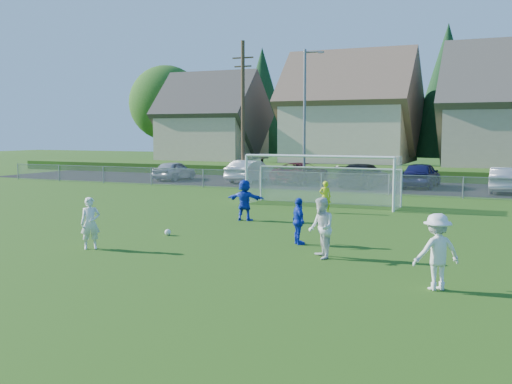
# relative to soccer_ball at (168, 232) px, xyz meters

# --- Properties ---
(ground) EXTENTS (160.00, 160.00, 0.00)m
(ground) POSITION_rel_soccer_ball_xyz_m (2.32, -5.64, -0.11)
(ground) COLOR #193D0C
(ground) RESTS_ON ground
(asphalt_lot) EXTENTS (60.00, 60.00, 0.00)m
(asphalt_lot) POSITION_rel_soccer_ball_xyz_m (2.32, 21.86, -0.10)
(asphalt_lot) COLOR black
(asphalt_lot) RESTS_ON ground
(grass_embankment) EXTENTS (70.00, 6.00, 0.80)m
(grass_embankment) POSITION_rel_soccer_ball_xyz_m (2.32, 29.36, 0.29)
(grass_embankment) COLOR #1E420F
(grass_embankment) RESTS_ON ground
(soccer_ball) EXTENTS (0.22, 0.22, 0.22)m
(soccer_ball) POSITION_rel_soccer_ball_xyz_m (0.00, 0.00, 0.00)
(soccer_ball) COLOR white
(soccer_ball) RESTS_ON ground
(player_white_a) EXTENTS (0.69, 0.68, 1.60)m
(player_white_a) POSITION_rel_soccer_ball_xyz_m (-0.86, -3.01, 0.69)
(player_white_a) COLOR white
(player_white_a) RESTS_ON ground
(player_white_b) EXTENTS (1.01, 1.07, 1.75)m
(player_white_b) POSITION_rel_soccer_ball_xyz_m (6.03, -1.43, 0.77)
(player_white_b) COLOR white
(player_white_b) RESTS_ON ground
(player_white_c) EXTENTS (1.30, 1.20, 1.76)m
(player_white_c) POSITION_rel_soccer_ball_xyz_m (9.49, -3.61, 0.77)
(player_white_c) COLOR white
(player_white_c) RESTS_ON ground
(player_blue_a) EXTENTS (0.84, 0.91, 1.50)m
(player_blue_a) POSITION_rel_soccer_ball_xyz_m (4.73, 0.30, 0.64)
(player_blue_a) COLOR #1434C3
(player_blue_a) RESTS_ON ground
(player_blue_b) EXTENTS (1.58, 0.60, 1.67)m
(player_blue_b) POSITION_rel_soccer_ball_xyz_m (0.94, 4.31, 0.73)
(player_blue_b) COLOR #1434C3
(player_blue_b) RESTS_ON ground
(goalkeeper) EXTENTS (0.60, 0.50, 1.42)m
(goalkeeper) POSITION_rel_soccer_ball_xyz_m (3.23, 7.86, 0.60)
(goalkeeper) COLOR #D4E61B
(goalkeeper) RESTS_ON ground
(car_a) EXTENTS (1.67, 4.13, 1.40)m
(car_a) POSITION_rel_soccer_ball_xyz_m (-12.61, 20.78, 0.59)
(car_a) COLOR #A9AAB1
(car_a) RESTS_ON ground
(car_b) EXTENTS (1.95, 4.85, 1.57)m
(car_b) POSITION_rel_soccer_ball_xyz_m (-6.64, 21.43, 0.67)
(car_b) COLOR #B9B9B9
(car_b) RESTS_ON ground
(car_c) EXTENTS (3.05, 5.53, 1.47)m
(car_c) POSITION_rel_soccer_ball_xyz_m (-2.92, 21.76, 0.62)
(car_c) COLOR #4C0818
(car_c) RESTS_ON ground
(car_d) EXTENTS (2.69, 5.48, 1.53)m
(car_d) POSITION_rel_soccer_ball_xyz_m (1.71, 20.87, 0.66)
(car_d) COLOR black
(car_d) RESTS_ON ground
(car_e) EXTENTS (2.11, 4.90, 1.65)m
(car_e) POSITION_rel_soccer_ball_xyz_m (5.23, 22.02, 0.71)
(car_e) COLOR #131443
(car_e) RESTS_ON ground
(car_f) EXTENTS (1.59, 4.56, 1.50)m
(car_f) POSITION_rel_soccer_ball_xyz_m (10.28, 20.75, 0.64)
(car_f) COLOR #B6B6B6
(car_f) RESTS_ON ground
(soccer_goal) EXTENTS (7.42, 1.90, 2.50)m
(soccer_goal) POSITION_rel_soccer_ball_xyz_m (2.32, 10.41, 1.52)
(soccer_goal) COLOR white
(soccer_goal) RESTS_ON ground
(chainlink_fence) EXTENTS (52.06, 0.06, 1.20)m
(chainlink_fence) POSITION_rel_soccer_ball_xyz_m (2.32, 16.36, 0.52)
(chainlink_fence) COLOR gray
(chainlink_fence) RESTS_ON ground
(streetlight) EXTENTS (1.38, 0.18, 9.00)m
(streetlight) POSITION_rel_soccer_ball_xyz_m (-2.13, 20.36, 4.73)
(streetlight) COLOR slate
(streetlight) RESTS_ON ground
(utility_pole) EXTENTS (1.60, 0.26, 10.00)m
(utility_pole) POSITION_rel_soccer_ball_xyz_m (-7.18, 21.36, 5.04)
(utility_pole) COLOR #473321
(utility_pole) RESTS_ON ground
(houses_row) EXTENTS (53.90, 11.45, 13.27)m
(houses_row) POSITION_rel_soccer_ball_xyz_m (4.29, 36.82, 7.22)
(houses_row) COLOR tan
(houses_row) RESTS_ON ground
(tree_row) EXTENTS (65.98, 12.36, 13.80)m
(tree_row) POSITION_rel_soccer_ball_xyz_m (3.36, 43.09, 6.80)
(tree_row) COLOR #382616
(tree_row) RESTS_ON ground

